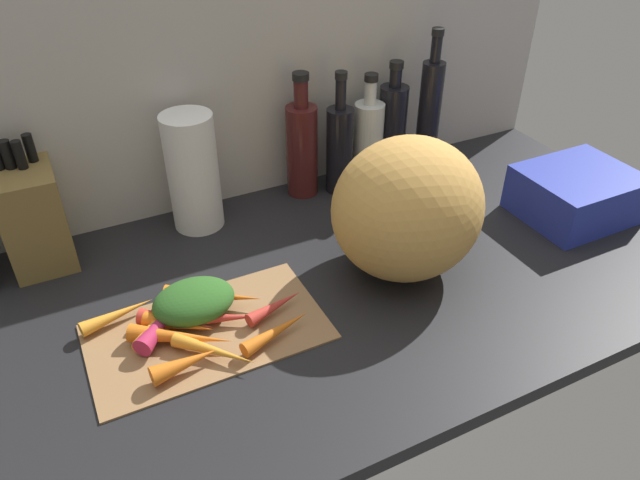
{
  "coord_description": "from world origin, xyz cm",
  "views": [
    {
      "loc": [
        -37.24,
        -81.46,
        73.23
      ],
      "look_at": [
        1.23,
        -4.45,
        12.76
      ],
      "focal_mm": 33.6,
      "sensor_mm": 36.0,
      "label": 1
    }
  ],
  "objects_px": {
    "carrot_6": "(165,318)",
    "knife_block": "(33,214)",
    "cutting_board": "(207,331)",
    "paper_towel_roll": "(193,172)",
    "bottle_1": "(340,147)",
    "carrot_0": "(213,296)",
    "carrot_9": "(277,331)",
    "carrot_3": "(181,337)",
    "winter_squash": "(407,209)",
    "carrot_2": "(176,322)",
    "carrot_1": "(186,363)",
    "dish_rack": "(576,194)",
    "bottle_3": "(392,130)",
    "bottle_0": "(302,147)",
    "carrot_10": "(118,314)",
    "carrot_7": "(158,321)",
    "carrot_8": "(227,318)",
    "bottle_2": "(368,142)",
    "carrot_5": "(179,324)",
    "carrot_4": "(275,306)",
    "carrot_11": "(214,351)",
    "bottle_4": "(429,116)"
  },
  "relations": [
    {
      "from": "carrot_6",
      "to": "knife_block",
      "type": "bearing_deg",
      "value": 117.48
    },
    {
      "from": "cutting_board",
      "to": "paper_towel_roll",
      "type": "height_order",
      "value": "paper_towel_roll"
    },
    {
      "from": "bottle_1",
      "to": "carrot_0",
      "type": "bearing_deg",
      "value": -145.75
    },
    {
      "from": "carrot_9",
      "to": "bottle_1",
      "type": "xyz_separation_m",
      "value": [
        0.34,
        0.41,
        0.09
      ]
    },
    {
      "from": "carrot_3",
      "to": "bottle_1",
      "type": "height_order",
      "value": "bottle_1"
    },
    {
      "from": "carrot_0",
      "to": "winter_squash",
      "type": "distance_m",
      "value": 0.39
    },
    {
      "from": "carrot_2",
      "to": "paper_towel_roll",
      "type": "distance_m",
      "value": 0.36
    },
    {
      "from": "cutting_board",
      "to": "carrot_0",
      "type": "bearing_deg",
      "value": 61.5
    },
    {
      "from": "carrot_9",
      "to": "carrot_1",
      "type": "bearing_deg",
      "value": -178.04
    },
    {
      "from": "carrot_3",
      "to": "dish_rack",
      "type": "xyz_separation_m",
      "value": [
        0.91,
        0.02,
        0.03
      ]
    },
    {
      "from": "carrot_2",
      "to": "carrot_9",
      "type": "relative_size",
      "value": 0.97
    },
    {
      "from": "carrot_6",
      "to": "bottle_3",
      "type": "height_order",
      "value": "bottle_3"
    },
    {
      "from": "bottle_0",
      "to": "carrot_10",
      "type": "bearing_deg",
      "value": -150.76
    },
    {
      "from": "carrot_3",
      "to": "carrot_7",
      "type": "height_order",
      "value": "same"
    },
    {
      "from": "carrot_8",
      "to": "bottle_0",
      "type": "distance_m",
      "value": 0.49
    },
    {
      "from": "bottle_1",
      "to": "carrot_9",
      "type": "bearing_deg",
      "value": -129.58
    },
    {
      "from": "knife_block",
      "to": "carrot_8",
      "type": "bearing_deg",
      "value": -53.69
    },
    {
      "from": "bottle_0",
      "to": "bottle_2",
      "type": "height_order",
      "value": "bottle_0"
    },
    {
      "from": "carrot_8",
      "to": "knife_block",
      "type": "xyz_separation_m",
      "value": [
        -0.26,
        0.36,
        0.08
      ]
    },
    {
      "from": "winter_squash",
      "to": "carrot_5",
      "type": "bearing_deg",
      "value": 178.48
    },
    {
      "from": "carrot_0",
      "to": "carrot_2",
      "type": "distance_m",
      "value": 0.09
    },
    {
      "from": "carrot_0",
      "to": "carrot_4",
      "type": "relative_size",
      "value": 1.52
    },
    {
      "from": "carrot_6",
      "to": "carrot_10",
      "type": "xyz_separation_m",
      "value": [
        -0.07,
        0.05,
        -0.0
      ]
    },
    {
      "from": "carrot_9",
      "to": "carrot_6",
      "type": "bearing_deg",
      "value": 145.41
    },
    {
      "from": "cutting_board",
      "to": "carrot_4",
      "type": "height_order",
      "value": "carrot_4"
    },
    {
      "from": "carrot_9",
      "to": "winter_squash",
      "type": "xyz_separation_m",
      "value": [
        0.3,
        0.08,
        0.12
      ]
    },
    {
      "from": "carrot_11",
      "to": "bottle_3",
      "type": "relative_size",
      "value": 0.52
    },
    {
      "from": "carrot_9",
      "to": "bottle_2",
      "type": "xyz_separation_m",
      "value": [
        0.41,
        0.41,
        0.09
      ]
    },
    {
      "from": "carrot_4",
      "to": "bottle_2",
      "type": "height_order",
      "value": "bottle_2"
    },
    {
      "from": "carrot_9",
      "to": "dish_rack",
      "type": "height_order",
      "value": "dish_rack"
    },
    {
      "from": "carrot_8",
      "to": "carrot_9",
      "type": "xyz_separation_m",
      "value": [
        0.06,
        -0.07,
        0.0
      ]
    },
    {
      "from": "bottle_4",
      "to": "bottle_3",
      "type": "bearing_deg",
      "value": 160.96
    },
    {
      "from": "carrot_2",
      "to": "carrot_10",
      "type": "relative_size",
      "value": 1.02
    },
    {
      "from": "dish_rack",
      "to": "carrot_8",
      "type": "bearing_deg",
      "value": -179.81
    },
    {
      "from": "carrot_10",
      "to": "winter_squash",
      "type": "height_order",
      "value": "winter_squash"
    },
    {
      "from": "winter_squash",
      "to": "dish_rack",
      "type": "distance_m",
      "value": 0.46
    },
    {
      "from": "carrot_8",
      "to": "carrot_11",
      "type": "xyz_separation_m",
      "value": [
        -0.05,
        -0.07,
        0.0
      ]
    },
    {
      "from": "bottle_2",
      "to": "carrot_5",
      "type": "bearing_deg",
      "value": -150.22
    },
    {
      "from": "carrot_9",
      "to": "knife_block",
      "type": "height_order",
      "value": "knife_block"
    },
    {
      "from": "carrot_9",
      "to": "paper_towel_roll",
      "type": "relative_size",
      "value": 0.54
    },
    {
      "from": "carrot_5",
      "to": "carrot_2",
      "type": "bearing_deg",
      "value": 106.64
    },
    {
      "from": "carrot_0",
      "to": "dish_rack",
      "type": "height_order",
      "value": "dish_rack"
    },
    {
      "from": "carrot_5",
      "to": "carrot_7",
      "type": "xyz_separation_m",
      "value": [
        -0.03,
        0.02,
        0.0
      ]
    },
    {
      "from": "paper_towel_roll",
      "to": "carrot_3",
      "type": "bearing_deg",
      "value": -111.59
    },
    {
      "from": "knife_block",
      "to": "bottle_2",
      "type": "xyz_separation_m",
      "value": [
        0.74,
        -0.02,
        0.0
      ]
    },
    {
      "from": "bottle_0",
      "to": "carrot_11",
      "type": "bearing_deg",
      "value": -130.02
    },
    {
      "from": "knife_block",
      "to": "winter_squash",
      "type": "bearing_deg",
      "value": -29.33
    },
    {
      "from": "carrot_0",
      "to": "carrot_10",
      "type": "relative_size",
      "value": 1.35
    },
    {
      "from": "bottle_4",
      "to": "carrot_4",
      "type": "bearing_deg",
      "value": -148.91
    },
    {
      "from": "carrot_2",
      "to": "bottle_1",
      "type": "xyz_separation_m",
      "value": [
        0.48,
        0.31,
        0.09
      ]
    }
  ]
}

